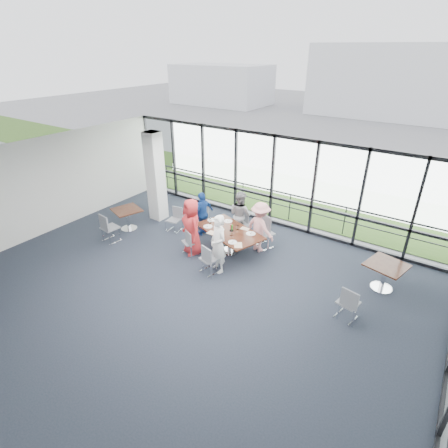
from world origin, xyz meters
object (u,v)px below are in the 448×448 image
Objects in this scene: diner_end at (203,214)px; side_table_right at (386,268)px; diner_far_right at (260,227)px; chair_main_nr at (209,259)px; diner_far_left at (240,215)px; chair_spare_r at (348,302)px; chair_spare_lb at (174,220)px; chair_spare_la at (110,228)px; structural_column at (156,177)px; main_table at (230,234)px; chair_main_fl at (244,225)px; diner_near_left at (192,227)px; chair_main_fr at (265,233)px; side_table_left at (127,212)px; chair_main_nl at (190,242)px; chair_main_end at (199,220)px; diner_near_right at (218,244)px.

side_table_right is at bearing 102.28° from diner_end.
chair_main_nr is (-0.57, -1.87, -0.36)m from diner_far_right.
diner_far_left reaches higher than side_table_right.
chair_spare_lb is at bearing -177.32° from chair_spare_r.
chair_spare_la is 2.10m from chair_spare_lb.
structural_column reaches higher than main_table.
diner_far_right reaches higher than chair_main_fl.
diner_far_left is at bearing 115.82° from chair_main_nr.
diner_end is (-0.47, 1.15, -0.13)m from diner_near_left.
side_table_left is at bearing 42.69° from chair_main_fr.
chair_main_nl is (-1.64, -1.40, -0.39)m from diner_far_right.
chair_main_nl is at bearing -121.29° from main_table.
chair_main_nr is 0.97× the size of chair_main_end.
chair_main_fr is (1.69, 1.56, -0.40)m from diner_near_left.
main_table is 2.36m from chair_spare_lb.
structural_column reaches higher than chair_main_end.
structural_column reaches higher than chair_spare_la.
chair_main_end is (-2.30, -0.12, -0.35)m from diner_far_right.
main_table is 1.47× the size of diner_far_right.
side_table_right is 0.69× the size of diner_far_left.
diner_end is at bearing 41.21° from diner_far_left.
diner_near_left is 1.17× the size of diner_end.
diner_near_left is 2.12× the size of chair_main_fl.
diner_near_right is 1.07× the size of diner_far_right.
diner_end is 3.04m from chair_spare_la.
chair_spare_r is (7.50, 0.69, -0.04)m from chair_spare_la.
structural_column is 2.45m from chair_spare_la.
main_table is 1.48m from diner_end.
chair_main_nl is at bearing -1.40° from side_table_left.
structural_column is 3.40m from diner_far_left.
diner_near_right is 1.74× the size of chair_spare_la.
side_table_right is 6.75m from chair_spare_lb.
chair_main_fr is (0.91, -0.24, 0.07)m from chair_main_fl.
chair_spare_la is (-2.65, -0.95, -0.40)m from diner_near_left.
side_table_left is at bearing 19.30° from chair_spare_lb.
diner_near_left is 2.33m from chair_main_fr.
chair_spare_la is (-3.87, -0.61, -0.37)m from diner_near_right.
diner_end reaches higher than chair_main_nl.
chair_spare_r is (3.16, -1.82, -0.04)m from chair_main_fr.
chair_main_fl is at bearing 94.33° from chair_main_nl.
chair_main_nl is 0.85× the size of chair_spare_la.
main_table is 1.07m from diner_far_left.
structural_column reaches higher than diner_far_right.
diner_near_right is 1.14× the size of diner_end.
diner_near_right reaches higher than main_table.
diner_far_left reaches higher than chair_main_fr.
chair_main_fl is at bearing -13.70° from diner_far_right.
side_table_right is 1.14× the size of chair_main_fr.
structural_column reaches higher than chair_main_nr.
diner_far_left is (3.52, 1.73, 0.18)m from side_table_left.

